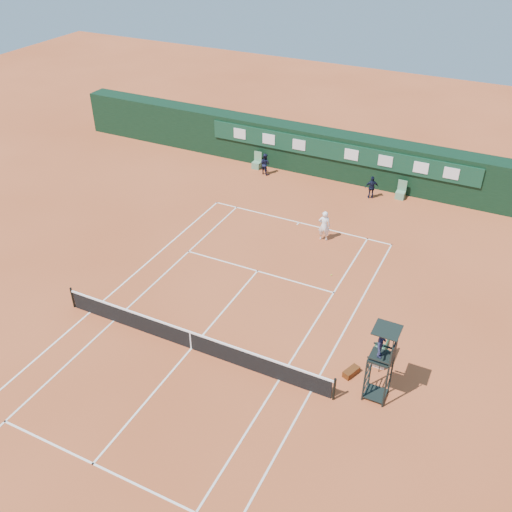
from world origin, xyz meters
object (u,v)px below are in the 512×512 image
(tennis_net, at_px, (191,340))
(player_bench, at_px, (382,352))
(umpire_chair, at_px, (382,349))
(player, at_px, (324,226))
(cooler, at_px, (380,358))

(tennis_net, distance_m, player_bench, 7.94)
(umpire_chair, bearing_deg, player, 120.62)
(cooler, bearing_deg, player_bench, 85.68)
(tennis_net, xyz_separation_m, cooler, (7.44, 2.65, -0.18))
(tennis_net, distance_m, player, 10.94)
(player, bearing_deg, tennis_net, 66.48)
(player_bench, bearing_deg, tennis_net, -159.64)
(player_bench, relative_size, player, 0.68)
(player_bench, distance_m, player, 9.72)
(cooler, distance_m, player, 9.82)
(umpire_chair, relative_size, cooler, 5.30)
(umpire_chair, distance_m, player, 11.60)
(player_bench, height_order, player, player)
(player, bearing_deg, umpire_chair, 107.25)
(umpire_chair, distance_m, cooler, 2.80)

